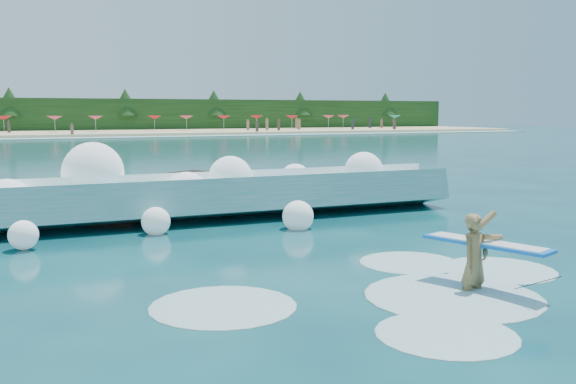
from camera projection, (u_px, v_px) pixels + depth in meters
name	position (u px, v px, depth m)	size (l,w,h in m)	color
ground	(260.00, 268.00, 12.55)	(200.00, 200.00, 0.00)	#083643
beach	(37.00, 134.00, 83.07)	(140.00, 20.00, 0.40)	tan
wet_band	(42.00, 138.00, 73.14)	(140.00, 5.00, 0.08)	silver
treeline	(32.00, 116.00, 91.83)	(140.00, 4.00, 5.00)	black
breaking_wave	(136.00, 202.00, 17.75)	(19.00, 2.92, 1.64)	teal
rock_cluster	(89.00, 204.00, 18.18)	(8.21, 3.35, 1.36)	black
surfer_with_board	(477.00, 258.00, 10.80)	(1.22, 2.84, 1.63)	olive
wave_spray	(118.00, 185.00, 17.36)	(15.47, 4.67, 2.30)	white
surf_foam	(422.00, 291.00, 10.93)	(8.96, 5.76, 0.15)	silver
beach_umbrellas	(32.00, 118.00, 84.60)	(113.66, 5.76, 0.50)	#CD3C5A
beachgoers	(10.00, 128.00, 77.23)	(109.11, 13.64, 1.94)	#3F332D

